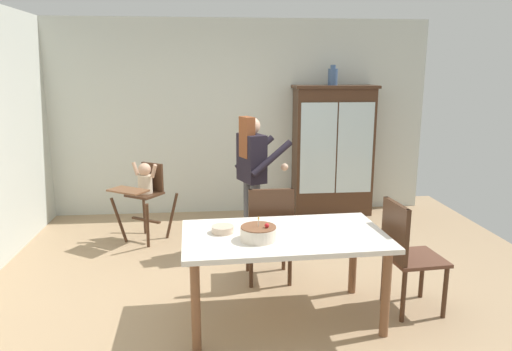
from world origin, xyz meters
TOP-DOWN VIEW (x-y plane):
  - ground_plane at (0.00, 0.00)m, footprint 6.24×6.24m
  - wall_back at (0.00, 2.63)m, footprint 5.32×0.06m
  - china_cabinet at (1.29, 2.37)m, footprint 1.14×0.48m
  - ceramic_vase at (1.26, 2.37)m, footprint 0.13×0.13m
  - high_chair_with_toddler at (-1.20, 1.49)m, footprint 0.80×0.85m
  - adult_person at (0.04, 1.00)m, footprint 0.63×0.62m
  - dining_table at (0.16, -0.50)m, footprint 1.66×0.99m
  - birthday_cake at (-0.06, -0.63)m, footprint 0.28×0.28m
  - serving_bowl at (-0.33, -0.43)m, footprint 0.18×0.18m
  - dining_chair_far_side at (0.13, 0.18)m, footprint 0.44×0.44m
  - dining_chair_right_end at (1.19, -0.47)m, footprint 0.47×0.47m

SIDE VIEW (x-z plane):
  - ground_plane at x=0.00m, z-range 0.00..0.00m
  - dining_chair_far_side at x=0.13m, z-range 0.08..1.04m
  - dining_chair_right_end at x=1.19m, z-range 0.08..1.04m
  - dining_table at x=0.16m, z-range 0.28..1.02m
  - high_chair_with_toddler at x=-1.20m, z-range 0.18..1.13m
  - serving_bowl at x=-0.33m, z-range 0.74..0.79m
  - birthday_cake at x=-0.06m, z-range 0.70..0.89m
  - china_cabinet at x=1.29m, z-range 0.01..1.82m
  - adult_person at x=0.04m, z-range 0.20..1.73m
  - wall_back at x=0.00m, z-range 0.00..2.70m
  - ceramic_vase at x=1.26m, z-range 1.79..2.06m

